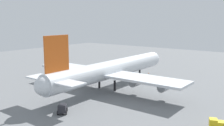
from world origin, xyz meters
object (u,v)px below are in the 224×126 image
at_px(pushback_tractor, 62,108).
at_px(catering_truck, 219,124).
at_px(cargo_airplane, 111,70).
at_px(safety_cone_nose, 149,73).

height_order(pushback_tractor, catering_truck, pushback_tractor).
xyz_separation_m(pushback_tractor, catering_truck, (13.19, -32.21, -0.07)).
xyz_separation_m(cargo_airplane, catering_truck, (-12.19, -36.91, -5.03)).
xyz_separation_m(pushback_tractor, safety_cone_nose, (52.49, 5.95, -0.88)).
distance_m(cargo_airplane, safety_cone_nose, 27.76).
height_order(cargo_airplane, catering_truck, cargo_airplane).
distance_m(catering_truck, safety_cone_nose, 54.78).
xyz_separation_m(cargo_airplane, pushback_tractor, (-25.38, -4.70, -4.95)).
bearing_deg(catering_truck, cargo_airplane, 71.73).
bearing_deg(catering_truck, pushback_tractor, 112.28).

